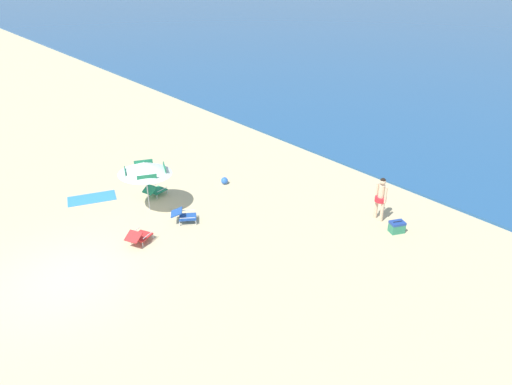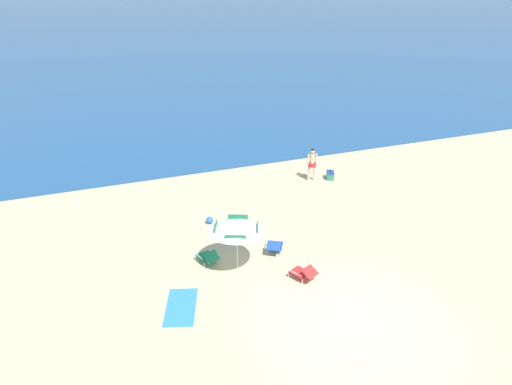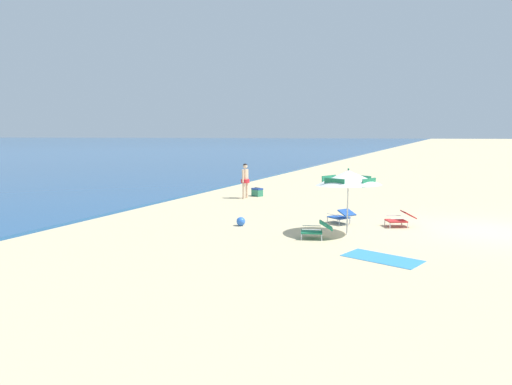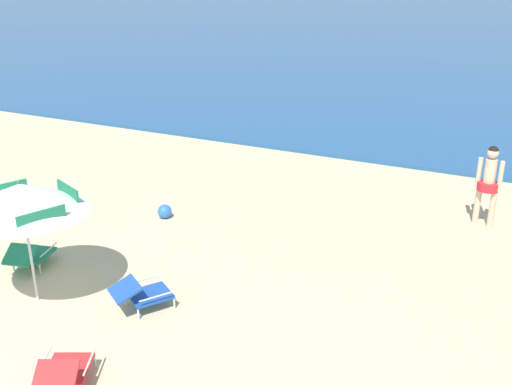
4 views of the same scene
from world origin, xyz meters
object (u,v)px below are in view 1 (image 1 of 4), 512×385
Objects in this scene: beach_towel at (92,198)px; lounge_chair_beside_umbrella at (184,215)px; lounge_chair_under_umbrella at (155,190)px; beach_ball at (225,181)px; person_standing_near_shore at (381,196)px; lounge_chair_facing_sea at (139,236)px; beach_umbrella_striped_main at (145,168)px; cooler_box at (397,227)px.

lounge_chair_beside_umbrella is at bearing 25.14° from beach_towel.
beach_ball is at bearing 73.15° from lounge_chair_under_umbrella.
lounge_chair_facing_sea is at bearing -119.01° from person_standing_near_shore.
beach_umbrella_striped_main is 4.51× the size of cooler_box.
beach_umbrella_striped_main is 8.45m from person_standing_near_shore.
lounge_chair_facing_sea is 0.57× the size of beach_towel.
lounge_chair_facing_sea is (2.69, -2.06, 0.00)m from lounge_chair_under_umbrella.
beach_ball is at bearing -161.59° from cooler_box.
lounge_chair_under_umbrella is at bearing 54.67° from beach_towel.
lounge_chair_beside_umbrella reaches higher than beach_towel.
cooler_box is (5.24, 5.25, -0.07)m from lounge_chair_beside_umbrella.
beach_ball is at bearing 118.57° from lounge_chair_beside_umbrella.
person_standing_near_shore reaches higher than cooler_box.
lounge_chair_facing_sea is 4.13m from beach_towel.
person_standing_near_shore reaches higher than lounge_chair_under_umbrella.
lounge_chair_under_umbrella is at bearing 140.48° from beach_umbrella_striped_main.
beach_umbrella_striped_main is 3.82m from beach_ball.
cooler_box reaches higher than beach_towel.
beach_umbrella_striped_main is 2.68× the size of lounge_chair_under_umbrella.
lounge_chair_facing_sea is 8.42m from person_standing_near_shore.
cooler_box is at bearing 54.90° from lounge_chair_facing_sea.
beach_towel is at bearing -115.33° from beach_ball.
beach_umbrella_striped_main is at bearing -134.68° from person_standing_near_shore.
lounge_chair_under_umbrella is 0.55× the size of beach_towel.
beach_ball is at bearing 90.11° from beach_umbrella_striped_main.
cooler_box is at bearing -13.15° from person_standing_near_shore.
person_standing_near_shore is (6.77, 5.28, 0.68)m from lounge_chair_under_umbrella.
lounge_chair_under_umbrella is 2.91m from beach_ball.
lounge_chair_under_umbrella is 2.47m from lounge_chair_beside_umbrella.
lounge_chair_under_umbrella reaches higher than cooler_box.
beach_umbrella_striped_main is 1.63× the size of person_standing_near_shore.
lounge_chair_under_umbrella reaches higher than beach_towel.
person_standing_near_shore is 2.77× the size of cooler_box.
cooler_box is (7.70, 5.06, -0.07)m from lounge_chair_under_umbrella.
beach_ball is 5.31m from beach_towel.
lounge_chair_facing_sea is 0.62× the size of person_standing_near_shore.
cooler_box is 11.55m from beach_towel.
lounge_chair_under_umbrella is 1.68× the size of cooler_box.
beach_umbrella_striped_main is 9.08m from cooler_box.
person_standing_near_shore reaches higher than lounge_chair_beside_umbrella.
lounge_chair_facing_sea is at bearing -69.07° from beach_ball.
lounge_chair_facing_sea is at bearing -125.10° from cooler_box.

